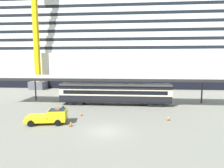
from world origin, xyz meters
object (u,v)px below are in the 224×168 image
object	(u,v)px
service_truck	(50,116)
traffic_cone_near	(81,114)
traffic_cone_far	(71,124)
quay_bollard	(63,109)
cruise_ship	(139,49)
dockside_crane	(37,33)
train_carriage	(115,93)
traffic_cone_mid	(168,118)

from	to	relation	value
service_truck	traffic_cone_near	world-z (taller)	service_truck
traffic_cone_far	quay_bollard	size ratio (longest dim) A/B	0.76
traffic_cone_far	quay_bollard	xyz separation A→B (m)	(-3.35, 6.41, 0.16)
cruise_ship	dockside_crane	bearing A→B (deg)	-155.89
cruise_ship	quay_bollard	xyz separation A→B (m)	(-14.88, -37.96, -12.59)
dockside_crane	quay_bollard	distance (m)	33.19
quay_bollard	train_carriage	bearing A→B (deg)	34.27
dockside_crane	quay_bollard	bearing A→B (deg)	-56.20
quay_bollard	traffic_cone_near	bearing A→B (deg)	-27.57
traffic_cone_near	quay_bollard	distance (m)	3.95
dockside_crane	service_truck	bearing A→B (deg)	-60.99
cruise_ship	traffic_cone_near	size ratio (longest dim) A/B	270.14
train_carriage	traffic_cone_mid	distance (m)	12.00
train_carriage	dockside_crane	xyz separation A→B (m)	(-24.34, 18.49, 14.37)
cruise_ship	traffic_cone_near	distance (m)	43.32
traffic_cone_near	traffic_cone_far	xyz separation A→B (m)	(-0.14, -4.59, 0.07)
dockside_crane	cruise_ship	bearing A→B (deg)	24.11
cruise_ship	train_carriage	size ratio (longest dim) A/B	7.71
service_truck	traffic_cone_near	xyz separation A→B (m)	(3.15, 3.78, -0.70)
quay_bollard	traffic_cone_mid	bearing A→B (deg)	-10.58
train_carriage	traffic_cone_near	size ratio (longest dim) A/B	35.04
traffic_cone_near	dockside_crane	bearing A→B (deg)	127.13
traffic_cone_near	traffic_cone_mid	xyz separation A→B (m)	(12.82, -1.22, 0.07)
service_truck	quay_bollard	distance (m)	5.63
traffic_cone_far	traffic_cone_mid	bearing A→B (deg)	14.55
service_truck	quay_bollard	xyz separation A→B (m)	(-0.34, 5.60, -0.47)
train_carriage	quay_bollard	xyz separation A→B (m)	(-8.22, -5.60, -1.79)
traffic_cone_mid	dockside_crane	world-z (taller)	dockside_crane
traffic_cone_near	traffic_cone_mid	bearing A→B (deg)	-5.45
train_carriage	traffic_cone_mid	xyz separation A→B (m)	(8.09, -8.65, -1.94)
train_carriage	traffic_cone_near	xyz separation A→B (m)	(-4.72, -7.42, -2.01)
train_carriage	dockside_crane	world-z (taller)	dockside_crane
traffic_cone_near	dockside_crane	world-z (taller)	dockside_crane
traffic_cone_mid	quay_bollard	bearing A→B (deg)	169.42
train_carriage	service_truck	xyz separation A→B (m)	(-7.88, -11.20, -1.31)
dockside_crane	quay_bollard	size ratio (longest dim) A/B	56.23
traffic_cone_far	cruise_ship	bearing A→B (deg)	75.44
service_truck	traffic_cone_far	distance (m)	3.18
traffic_cone_far	dockside_crane	bearing A→B (deg)	122.56
cruise_ship	traffic_cone_mid	xyz separation A→B (m)	(1.43, -41.01, -12.75)
train_carriage	service_truck	world-z (taller)	train_carriage
cruise_ship	traffic_cone_mid	world-z (taller)	cruise_ship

